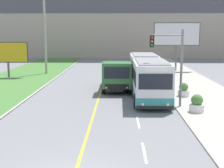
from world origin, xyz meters
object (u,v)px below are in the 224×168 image
Objects in this scene: billboard_large at (177,35)px; planter_round_second at (183,90)px; car_distant at (137,62)px; utility_pole_far at (45,28)px; city_bus at (147,75)px; dump_truck at (117,76)px; planter_round_near at (197,104)px; traffic_light_mast at (172,58)px; billboard_small at (8,53)px.

planter_round_second is (-2.30, -16.58, -4.17)m from billboard_large.
car_distant is 0.38× the size of utility_pole_far.
city_bus is 2.04× the size of billboard_large.
planter_round_near is (5.24, -7.32, -0.74)m from dump_truck.
city_bus is at bearing -22.23° from dump_truck.
traffic_light_mast is (0.92, -26.10, 2.76)m from car_distant.
planter_round_near is at bearing -91.55° from planter_round_second.
utility_pole_far is 16.87m from billboard_large.
billboard_large is 21.16m from billboard_small.
billboard_small is at bearing 147.50° from dump_truck.
city_bus is 11.66× the size of planter_round_second.
planter_round_near is (-2.43, -21.50, -4.15)m from billboard_large.
traffic_light_mast reaches higher than car_distant.
traffic_light_mast is at bearing -56.96° from dump_truck.
utility_pole_far reaches higher than dump_truck.
city_bus is 2.81× the size of billboard_small.
city_bus is at bearing -30.90° from billboard_small.
billboard_large reaches higher than traffic_light_mast.
traffic_light_mast reaches higher than city_bus.
billboard_small is 20.74m from planter_round_second.
billboard_small is (-15.31, -12.35, 2.14)m from car_distant.
city_bus is at bearing -90.86° from car_distant.
billboard_large is at bearing 82.11° from planter_round_second.
billboard_small is (-16.24, 13.74, -0.62)m from traffic_light_mast.
car_distant is 0.80× the size of traffic_light_mast.
planter_round_near is (17.70, -15.26, -2.23)m from billboard_small.
city_bus is 2.75m from dump_truck.
traffic_light_mast is 0.84× the size of billboard_large.
planter_round_second is (1.60, 3.40, -2.87)m from traffic_light_mast.
billboard_small is at bearing 149.10° from city_bus.
dump_truck is 0.60× the size of utility_pole_far.
dump_truck reaches higher than planter_round_second.
utility_pole_far is at bearing 127.08° from planter_round_near.
utility_pole_far is 10.07× the size of planter_round_second.
car_distant is at bearing 128.27° from billboard_large.
billboard_small is at bearing 139.75° from traffic_light_mast.
planter_round_near is at bearing -96.45° from billboard_large.
traffic_light_mast is at bearing -115.17° from planter_round_second.
utility_pole_far is 1.76× the size of billboard_large.
car_distant is at bearing 36.78° from utility_pole_far.
utility_pole_far reaches higher than car_distant.
city_bus is 1.16× the size of utility_pole_far.
traffic_light_mast is at bearing -53.61° from utility_pole_far.
dump_truck is 1.57× the size of car_distant.
utility_pole_far is 2.42× the size of billboard_small.
dump_truck reaches higher than planter_round_near.
city_bus is at bearing 154.31° from planter_round_second.
dump_truck is 1.26× the size of traffic_light_mast.
traffic_light_mast is 4.73m from planter_round_second.
car_distant is 3.87× the size of planter_round_second.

